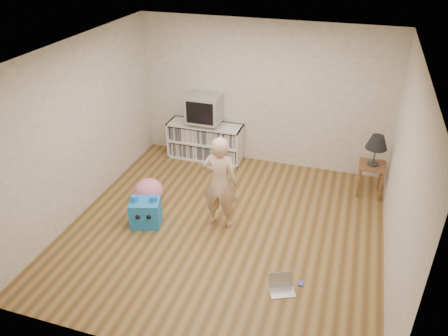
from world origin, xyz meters
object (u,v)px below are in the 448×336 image
object	(u,v)px
person	(220,183)
dvd_deck	(205,123)
side_table	(371,172)
laptop	(281,286)
table_lamp	(377,143)
plush_pink	(149,191)
plush_blue	(145,212)
crt_tv	(205,108)
media_unit	(206,141)

from	to	relation	value
person	dvd_deck	bearing A→B (deg)	-64.73
side_table	laptop	world-z (taller)	side_table
dvd_deck	table_lamp	size ratio (longest dim) A/B	0.87
side_table	person	world-z (taller)	person
dvd_deck	person	bearing A→B (deg)	-64.45
laptop	plush_pink	world-z (taller)	plush_pink
plush_blue	plush_pink	size ratio (longest dim) A/B	1.13
crt_tv	person	distance (m)	2.14
person	side_table	bearing A→B (deg)	-143.84
media_unit	side_table	bearing A→B (deg)	-7.31
dvd_deck	side_table	distance (m)	3.05
table_lamp	plush_blue	xyz separation A→B (m)	(-3.14, -1.89, -0.73)
media_unit	crt_tv	xyz separation A→B (m)	(0.00, -0.02, 0.67)
table_lamp	dvd_deck	bearing A→B (deg)	172.98
dvd_deck	laptop	bearing A→B (deg)	-55.32
media_unit	plush_pink	size ratio (longest dim) A/B	3.06
media_unit	crt_tv	bearing A→B (deg)	-90.00
media_unit	plush_blue	distance (m)	2.28
side_table	person	size ratio (longest dim) A/B	0.38
media_unit	crt_tv	size ratio (longest dim) A/B	2.33
media_unit	table_lamp	world-z (taller)	table_lamp
side_table	crt_tv	bearing A→B (deg)	173.05
dvd_deck	table_lamp	bearing A→B (deg)	-7.02
media_unit	plush_pink	bearing A→B (deg)	-102.26
table_lamp	plush_pink	bearing A→B (deg)	-158.82
side_table	table_lamp	xyz separation A→B (m)	(0.00, 0.00, 0.53)
side_table	media_unit	bearing A→B (deg)	172.69
side_table	plush_blue	size ratio (longest dim) A/B	1.07
side_table	person	distance (m)	2.62
crt_tv	laptop	world-z (taller)	crt_tv
side_table	plush_blue	world-z (taller)	side_table
media_unit	laptop	bearing A→B (deg)	-55.46
media_unit	crt_tv	world-z (taller)	crt_tv
media_unit	plush_blue	world-z (taller)	media_unit
side_table	plush_pink	distance (m)	3.62
media_unit	table_lamp	bearing A→B (deg)	-7.31
laptop	plush_blue	bearing A→B (deg)	138.17
table_lamp	person	size ratio (longest dim) A/B	0.36
laptop	person	bearing A→B (deg)	113.34
person	media_unit	bearing A→B (deg)	-64.91
plush_blue	media_unit	bearing A→B (deg)	69.46
crt_tv	side_table	bearing A→B (deg)	-6.95
dvd_deck	person	size ratio (longest dim) A/B	0.31
person	plush_blue	xyz separation A→B (m)	(-1.05, -0.34, -0.51)
side_table	person	bearing A→B (deg)	-143.57
media_unit	person	size ratio (longest dim) A/B	0.97
dvd_deck	person	world-z (taller)	person
dvd_deck	table_lamp	distance (m)	3.04
media_unit	table_lamp	distance (m)	3.09
crt_tv	laptop	xyz separation A→B (m)	(2.05, -2.96, -0.96)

